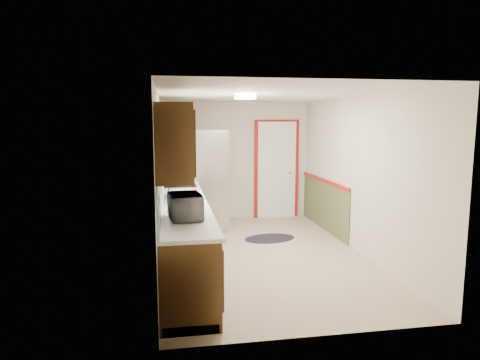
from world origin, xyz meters
name	(u,v)px	position (x,y,z in m)	size (l,w,h in m)	color
room_shell	(263,177)	(0.00, 0.00, 1.20)	(3.20, 5.20, 2.52)	tan
kitchen_run	(180,210)	(-1.24, -0.29, 0.81)	(0.63, 4.00, 2.20)	#351F0C
back_wall_trim	(286,177)	(0.99, 2.21, 0.89)	(1.12, 2.30, 2.08)	maroon
ceiling_fixture	(245,97)	(-0.30, -0.20, 2.36)	(0.30, 0.30, 0.06)	#FFD88C
microwave	(185,204)	(-1.20, -1.40, 1.11)	(0.51, 0.28, 0.34)	white
refrigerator	(206,180)	(-0.68, 1.76, 0.93)	(0.79, 0.78, 1.86)	#B7B7BC
rug	(270,238)	(0.33, 0.85, 0.01)	(0.89, 0.58, 0.01)	black
cooktop	(180,184)	(-1.19, 1.14, 0.95)	(0.54, 0.64, 0.02)	black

